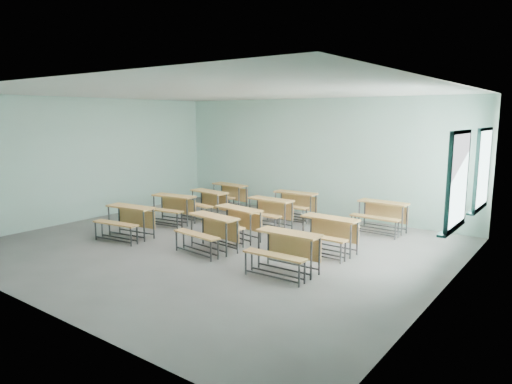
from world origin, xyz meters
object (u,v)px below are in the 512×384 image
(desk_unit_r1c0, at_px, (171,205))
(desk_unit_r3c2, at_px, (381,212))
(desk_unit_r0c1, at_px, (210,228))
(desk_unit_r3c1, at_px, (293,201))
(desk_unit_r2c0, at_px, (206,200))
(desk_unit_r2c1, at_px, (268,209))
(desk_unit_r0c0, at_px, (127,217))
(desk_unit_r0c2, at_px, (285,246))
(desk_unit_r1c1, at_px, (235,219))
(desk_unit_r1c2, at_px, (327,230))
(desk_unit_r3c0, at_px, (227,192))

(desk_unit_r1c0, height_order, desk_unit_r3c2, same)
(desk_unit_r0c1, xyz_separation_m, desk_unit_r3c1, (-0.17, 3.46, 0.00))
(desk_unit_r0c1, bearing_deg, desk_unit_r3c2, 64.53)
(desk_unit_r0c1, height_order, desk_unit_r3c1, same)
(desk_unit_r2c0, bearing_deg, desk_unit_r2c1, 8.68)
(desk_unit_r0c0, bearing_deg, desk_unit_r0c2, -4.98)
(desk_unit_r0c0, distance_m, desk_unit_r2c1, 3.31)
(desk_unit_r1c1, relative_size, desk_unit_r2c1, 1.06)
(desk_unit_r1c1, distance_m, desk_unit_r1c2, 2.12)
(desk_unit_r0c0, bearing_deg, desk_unit_r1c1, 25.09)
(desk_unit_r1c0, height_order, desk_unit_r1c1, same)
(desk_unit_r0c1, xyz_separation_m, desk_unit_r0c2, (1.95, -0.21, 0.00))
(desk_unit_r3c0, height_order, desk_unit_r3c2, same)
(desk_unit_r1c1, xyz_separation_m, desk_unit_r3c0, (-2.41, 2.59, 0.00))
(desk_unit_r3c2, bearing_deg, desk_unit_r0c2, -92.56)
(desk_unit_r2c0, bearing_deg, desk_unit_r1c0, -95.63)
(desk_unit_r3c1, bearing_deg, desk_unit_r3c0, 175.75)
(desk_unit_r1c1, height_order, desk_unit_r1c2, same)
(desk_unit_r1c0, distance_m, desk_unit_r3c1, 3.19)
(desk_unit_r2c0, distance_m, desk_unit_r3c2, 4.56)
(desk_unit_r1c0, bearing_deg, desk_unit_r1c1, -14.56)
(desk_unit_r2c0, xyz_separation_m, desk_unit_r3c2, (4.37, 1.31, 0.00))
(desk_unit_r0c1, xyz_separation_m, desk_unit_r2c1, (-0.15, 2.26, 0.00))
(desk_unit_r0c1, distance_m, desk_unit_r3c2, 4.17)
(desk_unit_r1c1, relative_size, desk_unit_r3c2, 1.06)
(desk_unit_r0c2, relative_size, desk_unit_r3c0, 0.96)
(desk_unit_r0c1, height_order, desk_unit_r1c0, same)
(desk_unit_r2c1, bearing_deg, desk_unit_r1c1, -86.59)
(desk_unit_r2c1, height_order, desk_unit_r3c2, same)
(desk_unit_r1c0, bearing_deg, desk_unit_r3c0, 84.51)
(desk_unit_r2c1, bearing_deg, desk_unit_r0c2, -48.18)
(desk_unit_r1c0, bearing_deg, desk_unit_r2c0, 68.66)
(desk_unit_r0c2, height_order, desk_unit_r3c1, same)
(desk_unit_r0c0, xyz_separation_m, desk_unit_r3c2, (4.36, 3.92, 0.00))
(desk_unit_r1c0, relative_size, desk_unit_r3c0, 1.02)
(desk_unit_r0c2, distance_m, desk_unit_r2c0, 4.78)
(desk_unit_r1c1, bearing_deg, desk_unit_r2c1, 99.62)
(desk_unit_r3c0, relative_size, desk_unit_r3c1, 1.03)
(desk_unit_r3c1, relative_size, desk_unit_r3c2, 1.02)
(desk_unit_r0c0, bearing_deg, desk_unit_r1c2, 14.44)
(desk_unit_r3c2, bearing_deg, desk_unit_r3c1, -176.70)
(desk_unit_r0c2, xyz_separation_m, desk_unit_r3c0, (-4.46, 3.73, 0.00))
(desk_unit_r1c1, relative_size, desk_unit_r2c0, 1.00)
(desk_unit_r1c2, bearing_deg, desk_unit_r0c1, -146.56)
(desk_unit_r0c1, height_order, desk_unit_r3c2, same)
(desk_unit_r1c1, distance_m, desk_unit_r3c0, 3.54)
(desk_unit_r1c0, height_order, desk_unit_r1c2, same)
(desk_unit_r0c0, height_order, desk_unit_r0c2, same)
(desk_unit_r1c2, xyz_separation_m, desk_unit_r2c1, (-2.14, 0.98, 0.00))
(desk_unit_r2c1, relative_size, desk_unit_r3c1, 0.99)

